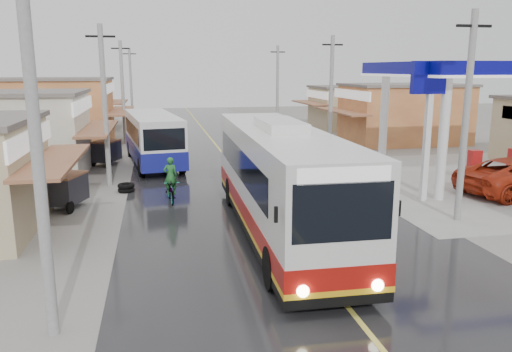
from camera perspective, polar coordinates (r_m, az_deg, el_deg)
The scene contains 13 objects.
ground at distance 18.54m, azimuth 3.42°, elevation -6.33°, with size 120.00×120.00×0.00m, color slate.
road at distance 32.83m, azimuth -3.24°, elevation 1.87°, with size 12.00×90.00×0.02m, color black.
centre_line at distance 32.83m, azimuth -3.24°, elevation 1.89°, with size 0.15×90.00×0.01m, color #D8CC4C.
shopfronts_left at distance 36.47m, azimuth -24.63°, elevation 1.80°, with size 11.00×44.00×5.20m, color tan, non-canonical shape.
shopfronts_right at distance 35.44m, azimuth 22.30°, elevation 1.72°, with size 11.00×44.00×4.80m, color silver, non-canonical shape.
utility_poles_left at distance 33.60m, azimuth -15.39°, elevation 1.67°, with size 1.60×50.00×8.00m, color gray, non-canonical shape.
utility_poles_right at distance 34.51m, azimuth 8.35°, elevation 2.25°, with size 1.60×36.00×8.00m, color gray, non-canonical shape.
coach_bus at distance 17.83m, azimuth 2.65°, elevation -0.45°, with size 3.18×13.23×4.11m.
second_bus at distance 31.50m, azimuth -11.69°, elevation 4.29°, with size 3.77×9.68×3.13m.
cyclist at distance 22.61m, azimuth -9.73°, elevation -1.28°, with size 0.83×1.98×2.08m.
tricycle_near at distance 22.78m, azimuth -20.87°, elevation -1.37°, with size 1.81×2.25×1.50m.
tricycle_far at distance 32.35m, azimuth -16.72°, elevation 2.76°, with size 1.89×2.31×1.52m.
tyre_stack at distance 25.03m, azimuth -14.62°, elevation -1.30°, with size 0.82×0.82×0.42m.
Camera 1 is at (-4.53, -16.99, 5.88)m, focal length 35.00 mm.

